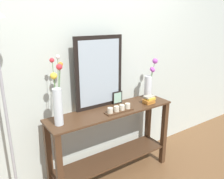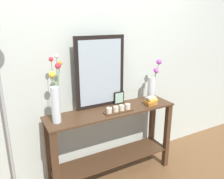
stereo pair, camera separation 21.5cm
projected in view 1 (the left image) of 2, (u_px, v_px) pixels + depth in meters
name	position (u px, v px, depth m)	size (l,w,h in m)	color
ground_plane	(112.00, 176.00, 2.65)	(7.00, 6.00, 0.02)	brown
wall_back	(97.00, 57.00, 2.48)	(6.40, 0.08, 2.70)	beige
console_table	(112.00, 137.00, 2.50)	(1.42, 0.36, 0.82)	#472D1C
mirror_leaning	(99.00, 73.00, 2.37)	(0.56, 0.03, 0.76)	black
tall_vase_left	(58.00, 99.00, 2.02)	(0.16, 0.19, 0.62)	silver
vase_right	(149.00, 83.00, 2.70)	(0.15, 0.12, 0.48)	silver
candle_tray	(119.00, 109.00, 2.35)	(0.32, 0.09, 0.07)	#472D1C
picture_frame_small	(117.00, 98.00, 2.56)	(0.12, 0.01, 0.14)	black
book_stack	(149.00, 100.00, 2.57)	(0.14, 0.10, 0.09)	orange
floor_lamp	(2.00, 88.00, 1.70)	(0.24, 0.24, 1.86)	#9E9EA3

